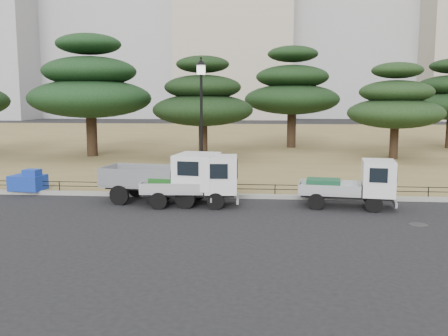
# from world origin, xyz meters

# --- Properties ---
(ground) EXTENTS (220.00, 220.00, 0.00)m
(ground) POSITION_xyz_m (0.00, 0.00, 0.00)
(ground) COLOR black
(lawn) EXTENTS (120.00, 56.00, 0.15)m
(lawn) POSITION_xyz_m (0.00, 30.60, 0.07)
(lawn) COLOR olive
(lawn) RESTS_ON ground
(curb) EXTENTS (120.00, 0.25, 0.16)m
(curb) POSITION_xyz_m (0.00, 2.60, 0.08)
(curb) COLOR gray
(curb) RESTS_ON ground
(truck_large) EXTENTS (4.62, 2.35, 1.93)m
(truck_large) POSITION_xyz_m (-2.12, 1.44, 1.07)
(truck_large) COLOR black
(truck_large) RESTS_ON ground
(truck_kei_front) EXTENTS (3.62, 1.75, 1.87)m
(truck_kei_front) POSITION_xyz_m (-0.89, 1.05, 0.93)
(truck_kei_front) COLOR black
(truck_kei_front) RESTS_ON ground
(truck_kei_rear) EXTENTS (3.54, 1.84, 1.77)m
(truck_kei_rear) POSITION_xyz_m (4.85, 1.19, 0.88)
(truck_kei_rear) COLOR black
(truck_kei_rear) RESTS_ON ground
(street_lamp) EXTENTS (0.48, 0.48, 5.38)m
(street_lamp) POSITION_xyz_m (-1.00, 2.90, 3.78)
(street_lamp) COLOR black
(street_lamp) RESTS_ON lawn
(pipe_fence) EXTENTS (38.00, 0.04, 0.40)m
(pipe_fence) POSITION_xyz_m (0.00, 2.75, 0.44)
(pipe_fence) COLOR black
(pipe_fence) RESTS_ON lawn
(tarp_pile) EXTENTS (1.46, 1.15, 0.90)m
(tarp_pile) POSITION_xyz_m (-8.37, 2.79, 0.51)
(tarp_pile) COLOR #1638AE
(tarp_pile) RESTS_ON lawn
(manhole) EXTENTS (0.60, 0.60, 0.01)m
(manhole) POSITION_xyz_m (6.50, -1.20, 0.01)
(manhole) COLOR #2D2D30
(manhole) RESTS_ON ground
(pine_west_near) EXTENTS (8.02, 8.02, 8.02)m
(pine_west_near) POSITION_xyz_m (-10.05, 15.24, 4.78)
(pine_west_near) COLOR black
(pine_west_near) RESTS_ON lawn
(pine_center_left) EXTENTS (6.39, 6.39, 6.50)m
(pine_center_left) POSITION_xyz_m (-2.46, 14.55, 3.90)
(pine_center_left) COLOR black
(pine_center_left) RESTS_ON lawn
(pine_center_right) EXTENTS (7.40, 7.40, 7.85)m
(pine_center_right) POSITION_xyz_m (3.52, 22.40, 4.70)
(pine_center_right) COLOR black
(pine_center_right) RESTS_ON lawn
(pine_east_near) EXTENTS (6.02, 6.02, 6.08)m
(pine_east_near) POSITION_xyz_m (9.69, 15.37, 3.66)
(pine_east_near) COLOR black
(pine_east_near) RESTS_ON lawn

